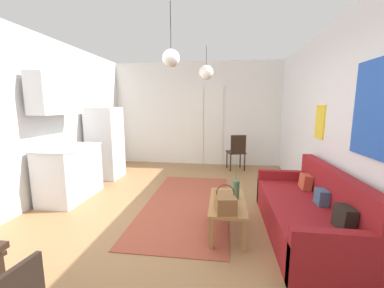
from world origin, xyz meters
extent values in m
cube|color=#996D44|center=(0.00, 0.00, -0.05)|extent=(5.09, 7.26, 0.10)
cube|color=white|center=(0.00, 3.38, 1.39)|extent=(4.69, 0.10, 2.78)
cube|color=white|center=(-0.05, 3.32, 1.05)|extent=(0.51, 0.02, 2.10)
cube|color=white|center=(0.48, 3.32, 1.05)|extent=(0.51, 0.02, 2.10)
cube|color=white|center=(0.21, 3.31, 2.13)|extent=(1.12, 0.03, 0.06)
cube|color=silver|center=(2.30, 0.00, 1.39)|extent=(0.10, 6.86, 2.78)
cube|color=blue|center=(2.23, -0.58, 1.58)|extent=(0.02, 0.73, 0.98)
cube|color=yellow|center=(2.23, 0.74, 1.36)|extent=(0.02, 0.31, 0.52)
cube|color=silver|center=(-2.30, 0.00, 1.39)|extent=(0.10, 6.86, 2.78)
cube|color=yellow|center=(-2.23, 0.90, 1.78)|extent=(0.02, 0.32, 0.40)
cube|color=#9E4733|center=(0.17, 0.53, 0.01)|extent=(1.33, 2.86, 0.01)
cube|color=maroon|center=(1.76, -0.21, 0.20)|extent=(0.84, 2.02, 0.41)
cube|color=maroon|center=(2.10, -0.21, 0.42)|extent=(0.15, 2.02, 0.84)
cube|color=maroon|center=(1.76, -1.16, 0.28)|extent=(0.84, 0.11, 0.57)
cube|color=maroon|center=(1.76, 0.75, 0.28)|extent=(0.84, 0.11, 0.57)
cube|color=black|center=(1.95, -0.80, 0.52)|extent=(0.15, 0.24, 0.24)
cube|color=#3D5B7F|center=(1.96, -0.21, 0.50)|extent=(0.13, 0.19, 0.19)
cube|color=#B74C33|center=(1.95, 0.35, 0.52)|extent=(0.14, 0.22, 0.23)
cube|color=#A87542|center=(0.82, -0.24, 0.39)|extent=(0.45, 0.95, 0.04)
cube|color=#A87542|center=(0.63, -0.67, 0.19)|extent=(0.05, 0.05, 0.37)
cube|color=#A87542|center=(1.01, -0.67, 0.19)|extent=(0.05, 0.05, 0.37)
cube|color=#A87542|center=(0.63, 0.19, 0.19)|extent=(0.05, 0.05, 0.37)
cube|color=#A87542|center=(1.01, 0.19, 0.19)|extent=(0.05, 0.05, 0.37)
cylinder|color=#47704C|center=(0.93, -0.15, 0.53)|extent=(0.09, 0.09, 0.25)
cylinder|color=#477F42|center=(0.93, -0.15, 0.76)|extent=(0.01, 0.01, 0.22)
cube|color=brown|center=(0.79, -0.53, 0.50)|extent=(0.27, 0.36, 0.19)
torus|color=#512319|center=(0.79, -0.53, 0.62)|extent=(0.21, 0.01, 0.21)
cylinder|color=black|center=(-1.01, -1.64, 0.21)|extent=(0.03, 0.03, 0.43)
cube|color=white|center=(-1.87, 1.78, 0.79)|extent=(0.63, 0.64, 1.58)
cube|color=#4C4C51|center=(-1.55, 1.78, 1.11)|extent=(0.01, 0.61, 0.01)
cylinder|color=#B7BABF|center=(-1.53, 1.61, 1.30)|extent=(0.02, 0.02, 0.22)
cylinder|color=#B7BABF|center=(-1.53, 1.61, 0.83)|extent=(0.02, 0.02, 0.35)
cube|color=silver|center=(-1.88, 0.52, 0.44)|extent=(0.59, 1.09, 0.89)
cube|color=#B7BABF|center=(-1.88, 0.52, 0.90)|extent=(0.62, 1.12, 0.03)
cube|color=#999BA0|center=(-1.88, 0.64, 0.86)|extent=(0.36, 0.40, 0.10)
cylinder|color=#B7BABF|center=(-2.12, 0.64, 1.02)|extent=(0.02, 0.02, 0.20)
cube|color=silver|center=(-2.02, 0.52, 1.80)|extent=(0.32, 0.98, 0.66)
cylinder|color=black|center=(1.21, 3.04, 0.22)|extent=(0.03, 0.03, 0.44)
cylinder|color=black|center=(0.86, 2.95, 0.22)|extent=(0.03, 0.03, 0.44)
cylinder|color=black|center=(1.29, 2.72, 0.22)|extent=(0.03, 0.03, 0.44)
cylinder|color=black|center=(0.94, 2.62, 0.22)|extent=(0.03, 0.03, 0.44)
cube|color=black|center=(1.07, 2.83, 0.45)|extent=(0.51, 0.49, 0.04)
cube|color=black|center=(1.12, 2.66, 0.68)|extent=(0.37, 0.12, 0.45)
cylinder|color=black|center=(0.13, -0.35, 2.52)|extent=(0.01, 0.01, 0.52)
sphere|color=white|center=(0.13, -0.35, 2.16)|extent=(0.20, 0.20, 0.20)
cylinder|color=black|center=(0.39, 1.73, 2.59)|extent=(0.01, 0.01, 0.36)
sphere|color=white|center=(0.39, 1.73, 2.27)|extent=(0.29, 0.29, 0.29)
camera|label=1|loc=(0.75, -3.17, 1.61)|focal=22.24mm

